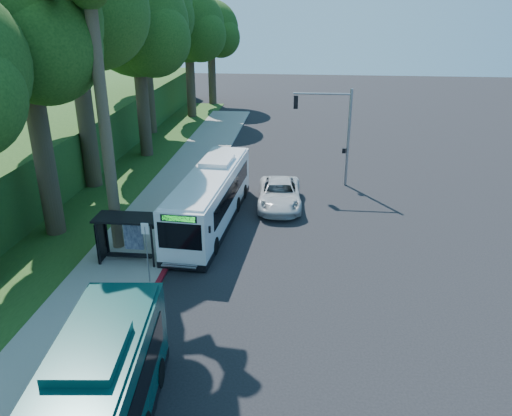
# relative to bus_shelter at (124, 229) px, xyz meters

# --- Properties ---
(ground) EXTENTS (140.00, 140.00, 0.00)m
(ground) POSITION_rel_bus_shelter_xyz_m (7.26, 2.86, -1.81)
(ground) COLOR black
(ground) RESTS_ON ground
(sidewalk) EXTENTS (4.50, 70.00, 0.12)m
(sidewalk) POSITION_rel_bus_shelter_xyz_m (-0.04, 2.86, -1.75)
(sidewalk) COLOR gray
(sidewalk) RESTS_ON ground
(red_curb) EXTENTS (0.25, 30.00, 0.13)m
(red_curb) POSITION_rel_bus_shelter_xyz_m (2.26, -1.14, -1.74)
(red_curb) COLOR maroon
(red_curb) RESTS_ON ground
(grass_verge) EXTENTS (8.00, 70.00, 0.06)m
(grass_verge) POSITION_rel_bus_shelter_xyz_m (-5.74, 7.86, -1.78)
(grass_verge) COLOR #234719
(grass_verge) RESTS_ON ground
(bus_shelter) EXTENTS (3.20, 1.51, 2.55)m
(bus_shelter) POSITION_rel_bus_shelter_xyz_m (0.00, 0.00, 0.00)
(bus_shelter) COLOR black
(bus_shelter) RESTS_ON ground
(stop_sign_pole) EXTENTS (0.35, 0.06, 3.17)m
(stop_sign_pole) POSITION_rel_bus_shelter_xyz_m (1.86, -2.14, 0.28)
(stop_sign_pole) COLOR gray
(stop_sign_pole) RESTS_ON ground
(traffic_signal_pole) EXTENTS (4.10, 0.30, 7.00)m
(traffic_signal_pole) POSITION_rel_bus_shelter_xyz_m (11.04, 12.86, 2.62)
(traffic_signal_pole) COLOR gray
(traffic_signal_pole) RESTS_ON ground
(palm_tree) EXTENTS (4.20, 4.20, 14.40)m
(palm_tree) POSITION_rel_bus_shelter_xyz_m (-0.94, 1.36, 10.57)
(palm_tree) COLOR #4C3F2D
(palm_tree) RESTS_ON ground
(tree_0) EXTENTS (8.40, 8.00, 15.70)m
(tree_0) POSITION_rel_bus_shelter_xyz_m (-5.14, 2.84, 9.40)
(tree_0) COLOR #382B1E
(tree_0) RESTS_ON ground
(tree_2) EXTENTS (8.82, 8.40, 15.12)m
(tree_2) POSITION_rel_bus_shelter_xyz_m (-4.64, 18.84, 8.67)
(tree_2) COLOR #382B1E
(tree_2) RESTS_ON ground
(tree_3) EXTENTS (10.08, 9.60, 17.28)m
(tree_3) POSITION_rel_bus_shelter_xyz_m (-6.62, 26.84, 10.17)
(tree_3) COLOR #382B1E
(tree_3) RESTS_ON ground
(tree_4) EXTENTS (8.40, 8.00, 14.14)m
(tree_4) POSITION_rel_bus_shelter_xyz_m (-4.14, 34.84, 7.92)
(tree_4) COLOR #382B1E
(tree_4) RESTS_ON ground
(tree_5) EXTENTS (7.35, 7.00, 12.86)m
(tree_5) POSITION_rel_bus_shelter_xyz_m (-3.16, 42.84, 7.16)
(tree_5) COLOR #382B1E
(tree_5) RESTS_ON ground
(white_bus) EXTENTS (3.32, 12.04, 3.55)m
(white_bus) POSITION_rel_bus_shelter_xyz_m (3.52, 5.12, -0.08)
(white_bus) COLOR white
(white_bus) RESTS_ON ground
(pickup) EXTENTS (3.04, 6.05, 1.64)m
(pickup) POSITION_rel_bus_shelter_xyz_m (7.47, 8.33, -0.99)
(pickup) COLOR silver
(pickup) RESTS_ON ground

